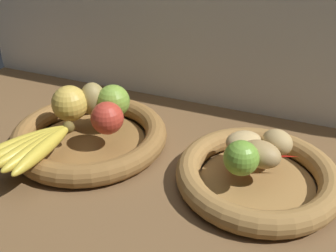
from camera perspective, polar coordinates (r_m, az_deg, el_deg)
The scene contains 13 objects.
ground_plane at distance 83.43cm, azimuth 0.37°, elevation -6.28°, with size 140.00×90.00×3.00cm, color brown.
fruit_bowl_left at distance 89.54cm, azimuth -11.06°, elevation -1.28°, with size 34.23×34.23×4.66cm.
fruit_bowl_right at distance 77.98cm, azimuth 12.81°, elevation -6.80°, with size 31.21×31.21×4.66cm.
apple_golden_left at distance 89.68cm, azimuth -13.96°, elevation 3.17°, with size 7.98×7.98×7.98cm, color gold.
apple_red_right at distance 83.27cm, azimuth -8.74°, elevation 1.14°, with size 6.92×6.92×6.92cm, color #B73828.
apple_green_back at distance 89.37cm, azimuth -7.89°, elevation 3.55°, with size 7.49×7.49×7.49cm, color #7AA338.
pear_brown at distance 90.77cm, azimuth -10.78°, elevation 3.83°, with size 5.78×6.16×7.78cm, color olive.
banana_bunch_front at distance 81.45cm, azimuth -18.63°, elevation -2.62°, with size 12.18×19.22×2.88cm.
potato_large at distance 75.16cm, azimuth 13.24°, elevation -3.78°, with size 7.70×5.72×4.90cm, color #A38451.
potato_back at distance 78.96cm, azimuth 15.43°, elevation -2.28°, with size 6.21×5.39×4.93cm, color tan.
potato_oblong at distance 78.36cm, azimuth 10.86°, elevation -2.29°, with size 7.17×5.57×4.12cm, color tan.
lime_near at distance 71.62cm, azimuth 10.48°, elevation -4.56°, with size 6.43×6.43×6.43cm, color #6B9E33.
chili_pepper at distance 77.00cm, azimuth 13.30°, elevation -4.21°, with size 1.93×1.93×14.02cm, color red.
Camera 1 is at (25.27, -62.03, 48.23)cm, focal length 42.34 mm.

